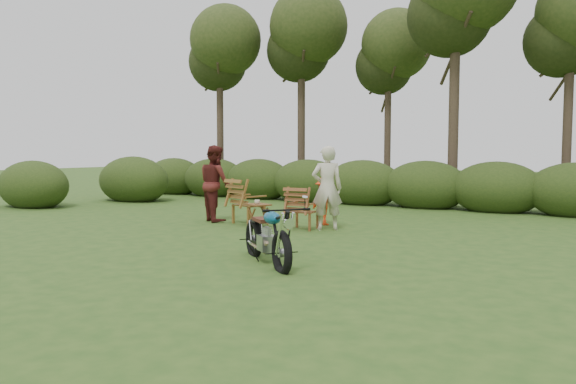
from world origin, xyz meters
The scene contains 10 objects.
ground centered at (0.00, 0.00, 0.00)m, with size 80.00×80.00×0.00m, color #284A18.
tree_line centered at (0.50, 9.74, 3.81)m, with size 22.52×11.62×8.14m.
motorcycle centered at (0.58, -0.20, 0.00)m, with size 1.87×0.71×1.07m, color #0E82BE, non-canonical shape.
lawn_chair_right centered at (-0.76, 3.17, 0.00)m, with size 0.62×0.62×0.91m, color brown, non-canonical shape.
lawn_chair_left centered at (-2.31, 3.33, 0.00)m, with size 0.71×0.71×1.03m, color brown, non-canonical shape.
side_table centered at (-1.71, 2.85, 0.26)m, with size 0.51×0.43×0.52m, color #5A3316, non-canonical shape.
cup centered at (-1.71, 2.81, 0.57)m, with size 0.12×0.12×0.10m, color beige.
adult_a centered at (-0.29, 3.37, 0.00)m, with size 0.65×0.43×1.79m, color beige.
adult_b centered at (-3.24, 3.27, 0.00)m, with size 0.88×0.69×1.82m, color #541B18.
child centered at (-0.71, 4.03, 0.00)m, with size 0.70×0.40×1.08m, color red.
Camera 1 is at (5.28, -7.12, 1.71)m, focal length 35.00 mm.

